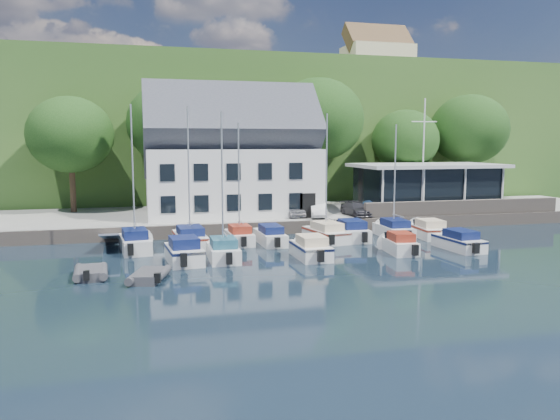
# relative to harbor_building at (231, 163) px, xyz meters

# --- Properties ---
(ground) EXTENTS (180.00, 180.00, 0.00)m
(ground) POSITION_rel_harbor_building_xyz_m (7.00, -16.50, -5.35)
(ground) COLOR black
(ground) RESTS_ON ground
(quay) EXTENTS (60.00, 13.00, 1.00)m
(quay) POSITION_rel_harbor_building_xyz_m (7.00, 1.00, -4.85)
(quay) COLOR gray
(quay) RESTS_ON ground
(quay_face) EXTENTS (60.00, 0.30, 1.00)m
(quay_face) POSITION_rel_harbor_building_xyz_m (7.00, -5.50, -4.85)
(quay_face) COLOR #71645A
(quay_face) RESTS_ON ground
(hillside) EXTENTS (160.00, 75.00, 16.00)m
(hillside) POSITION_rel_harbor_building_xyz_m (7.00, 45.50, 2.65)
(hillside) COLOR #2A4F1D
(hillside) RESTS_ON ground
(field_patch) EXTENTS (50.00, 30.00, 0.30)m
(field_patch) POSITION_rel_harbor_building_xyz_m (15.00, 53.50, 10.80)
(field_patch) COLOR olive
(field_patch) RESTS_ON hillside
(farmhouse) EXTENTS (10.40, 7.00, 8.20)m
(farmhouse) POSITION_rel_harbor_building_xyz_m (29.00, 35.50, 14.75)
(farmhouse) COLOR beige
(farmhouse) RESTS_ON hillside
(harbor_building) EXTENTS (14.40, 8.20, 8.70)m
(harbor_building) POSITION_rel_harbor_building_xyz_m (0.00, 0.00, 0.00)
(harbor_building) COLOR silver
(harbor_building) RESTS_ON quay
(club_pavilion) EXTENTS (13.20, 7.20, 4.10)m
(club_pavilion) POSITION_rel_harbor_building_xyz_m (18.00, -0.50, -2.30)
(club_pavilion) COLOR black
(club_pavilion) RESTS_ON quay
(seawall) EXTENTS (18.00, 0.50, 1.20)m
(seawall) POSITION_rel_harbor_building_xyz_m (19.00, -5.10, -3.75)
(seawall) COLOR #71645A
(seawall) RESTS_ON quay
(gangway) EXTENTS (1.20, 6.00, 1.40)m
(gangway) POSITION_rel_harbor_building_xyz_m (-9.50, -7.50, -5.35)
(gangway) COLOR silver
(gangway) RESTS_ON ground
(car_silver) EXTENTS (1.49, 3.61, 1.22)m
(car_silver) POSITION_rel_harbor_building_xyz_m (4.61, -2.78, -3.74)
(car_silver) COLOR #ABABB0
(car_silver) RESTS_ON quay
(car_white) EXTENTS (2.08, 3.74, 1.17)m
(car_white) POSITION_rel_harbor_building_xyz_m (6.49, -3.72, -3.77)
(car_white) COLOR silver
(car_white) RESTS_ON quay
(car_dgrey) EXTENTS (1.89, 3.96, 1.11)m
(car_dgrey) POSITION_rel_harbor_building_xyz_m (9.84, -3.64, -3.79)
(car_dgrey) COLOR #302F35
(car_dgrey) RESTS_ON quay
(car_blue) EXTENTS (2.49, 4.26, 1.37)m
(car_blue) POSITION_rel_harbor_building_xyz_m (13.02, -2.66, -3.67)
(car_blue) COLOR #325C99
(car_blue) RESTS_ON quay
(flagpole) EXTENTS (2.34, 0.20, 9.73)m
(flagpole) POSITION_rel_harbor_building_xyz_m (15.92, -3.53, 0.52)
(flagpole) COLOR silver
(flagpole) RESTS_ON quay
(tree_0) EXTENTS (7.32, 7.32, 10.01)m
(tree_0) POSITION_rel_harbor_building_xyz_m (-13.22, 4.76, 0.65)
(tree_0) COLOR black
(tree_0) RESTS_ON quay
(tree_1) EXTENTS (8.45, 8.45, 11.54)m
(tree_1) POSITION_rel_harbor_building_xyz_m (-4.39, 5.40, 1.42)
(tree_1) COLOR black
(tree_1) RESTS_ON quay
(tree_2) EXTENTS (7.34, 7.34, 10.03)m
(tree_2) POSITION_rel_harbor_building_xyz_m (4.24, 5.92, 0.66)
(tree_2) COLOR black
(tree_2) RESTS_ON quay
(tree_3) EXTENTS (9.05, 9.05, 12.37)m
(tree_3) POSITION_rel_harbor_building_xyz_m (9.69, 6.18, 1.84)
(tree_3) COLOR black
(tree_3) RESTS_ON quay
(tree_4) EXTENTS (6.86, 6.86, 9.37)m
(tree_4) POSITION_rel_harbor_building_xyz_m (18.82, 5.49, 0.34)
(tree_4) COLOR black
(tree_4) RESTS_ON quay
(tree_5) EXTENTS (8.07, 8.07, 11.04)m
(tree_5) POSITION_rel_harbor_building_xyz_m (26.09, 5.40, 1.17)
(tree_5) COLOR black
(tree_5) RESTS_ON quay
(boat_r1_0) EXTENTS (2.54, 6.14, 9.23)m
(boat_r1_0) POSITION_rel_harbor_building_xyz_m (-7.92, -9.48, -0.73)
(boat_r1_0) COLOR silver
(boat_r1_0) RESTS_ON ground
(boat_r1_1) EXTENTS (2.46, 6.48, 8.57)m
(boat_r1_1) POSITION_rel_harbor_building_xyz_m (-4.30, -8.58, -1.06)
(boat_r1_1) COLOR silver
(boat_r1_1) RESTS_ON ground
(boat_r1_2) EXTENTS (1.83, 5.00, 8.34)m
(boat_r1_2) POSITION_rel_harbor_building_xyz_m (-0.89, -8.58, -1.18)
(boat_r1_2) COLOR silver
(boat_r1_2) RESTS_ON ground
(boat_r1_3) EXTENTS (1.81, 6.08, 1.35)m
(boat_r1_3) POSITION_rel_harbor_building_xyz_m (1.21, -9.00, -4.67)
(boat_r1_3) COLOR silver
(boat_r1_3) RESTS_ON ground
(boat_r1_4) EXTENTS (2.95, 6.22, 8.65)m
(boat_r1_4) POSITION_rel_harbor_building_xyz_m (5.30, -9.09, -1.02)
(boat_r1_4) COLOR silver
(boat_r1_4) RESTS_ON ground
(boat_r1_5) EXTENTS (2.36, 5.92, 1.48)m
(boat_r1_5) POSITION_rel_harbor_building_xyz_m (7.28, -8.92, -4.61)
(boat_r1_5) COLOR silver
(boat_r1_5) RESTS_ON ground
(boat_r1_6) EXTENTS (2.05, 5.99, 8.46)m
(boat_r1_6) POSITION_rel_harbor_building_xyz_m (10.78, -8.70, -1.12)
(boat_r1_6) COLOR silver
(boat_r1_6) RESTS_ON ground
(boat_r1_7) EXTENTS (2.43, 5.40, 1.38)m
(boat_r1_7) POSITION_rel_harbor_building_xyz_m (13.25, -9.48, -4.66)
(boat_r1_7) COLOR silver
(boat_r1_7) RESTS_ON ground
(boat_r2_0) EXTENTS (2.46, 5.39, 1.57)m
(boat_r2_0) POSITION_rel_harbor_building_xyz_m (-5.10, -13.70, -4.57)
(boat_r2_0) COLOR silver
(boat_r2_0) RESTS_ON ground
(boat_r2_1) EXTENTS (1.98, 5.39, 8.55)m
(boat_r2_1) POSITION_rel_harbor_building_xyz_m (-2.77, -13.56, -1.07)
(boat_r2_1) COLOR silver
(boat_r2_1) RESTS_ON ground
(boat_r2_2) EXTENTS (1.98, 5.19, 1.44)m
(boat_r2_2) POSITION_rel_harbor_building_xyz_m (2.51, -14.32, -4.63)
(boat_r2_2) COLOR silver
(boat_r2_2) RESTS_ON ground
(boat_r2_3) EXTENTS (2.13, 4.76, 1.36)m
(boat_r2_3) POSITION_rel_harbor_building_xyz_m (8.52, -14.19, -4.67)
(boat_r2_3) COLOR silver
(boat_r2_3) RESTS_ON ground
(boat_r2_4) EXTENTS (2.17, 5.73, 1.36)m
(boat_r2_4) POSITION_rel_harbor_building_xyz_m (12.78, -14.19, -4.67)
(boat_r2_4) COLOR silver
(boat_r2_4) RESTS_ON ground
(dinghy_0) EXTENTS (1.93, 3.02, 0.68)m
(dinghy_0) POSITION_rel_harbor_building_xyz_m (-10.13, -16.05, -5.01)
(dinghy_0) COLOR #36363A
(dinghy_0) RESTS_ON ground
(dinghy_1) EXTENTS (2.48, 3.25, 0.67)m
(dinghy_1) POSITION_rel_harbor_building_xyz_m (-7.17, -17.48, -5.01)
(dinghy_1) COLOR #36363A
(dinghy_1) RESTS_ON ground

